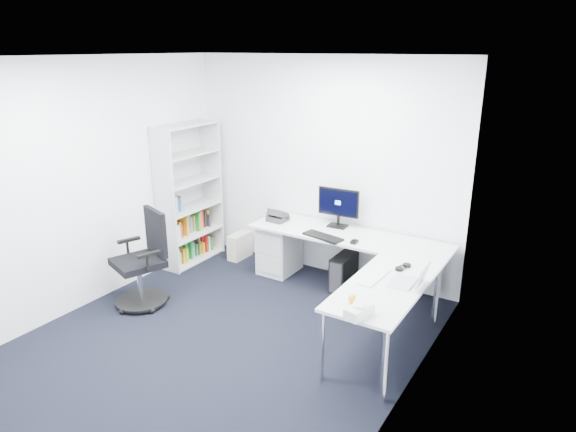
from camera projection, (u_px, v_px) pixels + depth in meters
The scene contains 21 objects.
ground at pixel (219, 343), 5.06m from camera, with size 4.20×4.20×0.00m, color black.
ceiling at pixel (206, 57), 4.21m from camera, with size 4.20×4.20×0.00m, color white.
wall_back at pixel (322, 168), 6.33m from camera, with size 3.60×0.02×2.70m, color white.
wall_left at pixel (83, 186), 5.52m from camera, with size 0.02×4.20×2.70m, color white.
wall_right at pixel (405, 253), 3.74m from camera, with size 0.02×4.20×2.70m, color white.
l_desk at pixel (334, 272), 5.81m from camera, with size 2.39×1.34×0.70m, color silver, non-canonical shape.
drawer_pedestal at pixel (280, 248), 6.59m from camera, with size 0.41×0.51×0.63m, color silver.
bookshelf at pixel (189, 194), 6.74m from camera, with size 0.36×0.93×1.86m, color #BCBFBF, non-canonical shape.
task_chair at pixel (138, 260), 5.66m from camera, with size 0.60×0.60×1.08m, color black, non-canonical shape.
black_pc_tower at pixel (344, 272), 6.14m from camera, with size 0.19×0.43×0.42m, color black.
beige_pc_tower at pixel (240, 246), 7.05m from camera, with size 0.17×0.37×0.35m, color beige.
power_strip at pixel (391, 283), 6.28m from camera, with size 0.35×0.06×0.04m, color silver.
monitor at pixel (338, 207), 6.15m from camera, with size 0.51×0.16×0.49m, color black, non-canonical shape.
black_keyboard at pixel (323, 237), 5.87m from camera, with size 0.49×0.17×0.02m, color black.
mouse at pixel (354, 242), 5.71m from camera, with size 0.06×0.10×0.03m, color black.
desk_phone at pixel (278, 215), 6.41m from camera, with size 0.22×0.22×0.15m, color #2B2B2D, non-canonical shape.
laptop at pixel (403, 272), 4.71m from camera, with size 0.31×0.30×0.22m, color silver, non-canonical shape.
white_keyboard at pixel (375, 277), 4.85m from camera, with size 0.13×0.47×0.02m, color silver.
headphones at pixel (403, 266), 5.05m from camera, with size 0.12×0.19×0.05m, color black, non-canonical shape.
orange_fruit at pixel (353, 299), 4.36m from camera, with size 0.08×0.08×0.08m, color orange.
tissue_box at pixel (359, 311), 4.15m from camera, with size 0.13×0.25×0.09m, color silver.
Camera 1 is at (2.88, -3.40, 2.78)m, focal length 32.00 mm.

